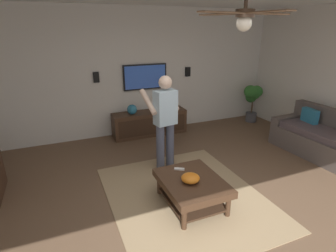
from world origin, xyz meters
The scene contains 15 objects.
ground_plane centered at (0.00, 0.00, 0.00)m, with size 8.44×8.44×0.00m, color brown.
wall_back_tv centered at (3.14, 0.00, 1.40)m, with size 0.10×7.23×2.80m, color silver.
area_rug centered at (0.23, 0.08, 0.01)m, with size 2.60×2.15×0.01m, color #9E8460.
couch centered at (0.43, -3.01, 0.32)m, with size 1.94×0.95×0.87m.
coffee_table centered at (0.03, 0.08, 0.30)m, with size 1.00×0.80×0.40m.
media_console centered at (2.81, -0.28, 0.28)m, with size 0.45×1.70×0.55m.
tv centered at (3.05, -0.28, 1.31)m, with size 0.05×1.02×0.57m.
person_standing centered at (1.20, 0.01, 0.93)m, with size 0.60×0.60×1.64m.
potted_plant_tall centered at (2.65, -3.06, 0.68)m, with size 0.41×0.50×0.98m.
bowl centered at (-0.02, 0.13, 0.46)m, with size 0.25×0.25×0.11m, color orange.
remote_white centered at (0.34, 0.13, 0.41)m, with size 0.15×0.04×0.02m, color white.
vase_round centered at (2.77, 0.14, 0.66)m, with size 0.22×0.22×0.22m, color teal.
wall_speaker_left centered at (3.06, -1.36, 1.36)m, with size 0.06×0.12×0.22m, color black.
wall_speaker_right centered at (3.06, 0.81, 1.37)m, with size 0.06×0.12×0.22m, color black.
ceiling_fan centered at (-0.36, -0.26, 2.47)m, with size 1.19×1.20×0.46m.
Camera 1 is at (-2.84, 1.65, 2.36)m, focal length 29.12 mm.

